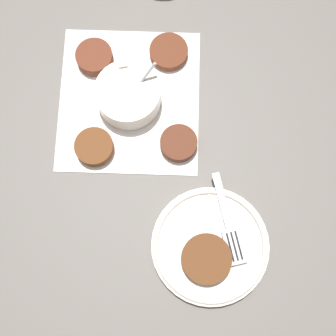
# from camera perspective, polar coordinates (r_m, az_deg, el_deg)

# --- Properties ---
(ground_plane) EXTENTS (4.00, 4.00, 0.00)m
(ground_plane) POSITION_cam_1_polar(r_m,az_deg,el_deg) (0.86, -3.76, 9.75)
(ground_plane) COLOR #605B56
(napkin) EXTENTS (0.31, 0.30, 0.00)m
(napkin) POSITION_cam_1_polar(r_m,az_deg,el_deg) (0.85, -4.75, 8.27)
(napkin) COLOR white
(napkin) RESTS_ON ground_plane
(sauce_bowl) EXTENTS (0.12, 0.11, 0.08)m
(sauce_bowl) POSITION_cam_1_polar(r_m,az_deg,el_deg) (0.83, -4.85, 8.83)
(sauce_bowl) COLOR silver
(sauce_bowl) RESTS_ON napkin
(fritter_0) EXTENTS (0.07, 0.07, 0.02)m
(fritter_0) POSITION_cam_1_polar(r_m,az_deg,el_deg) (0.81, -8.97, 2.53)
(fritter_0) COLOR brown
(fritter_0) RESTS_ON napkin
(fritter_1) EXTENTS (0.07, 0.07, 0.02)m
(fritter_1) POSITION_cam_1_polar(r_m,az_deg,el_deg) (0.87, -8.95, 13.20)
(fritter_1) COLOR brown
(fritter_1) RESTS_ON napkin
(fritter_2) EXTENTS (0.06, 0.06, 0.02)m
(fritter_2) POSITION_cam_1_polar(r_m,az_deg,el_deg) (0.81, 1.31, 3.03)
(fritter_2) COLOR brown
(fritter_2) RESTS_ON napkin
(fritter_3) EXTENTS (0.07, 0.07, 0.02)m
(fritter_3) POSITION_cam_1_polar(r_m,az_deg,el_deg) (0.87, 0.09, 13.97)
(fritter_3) COLOR brown
(fritter_3) RESTS_ON napkin
(serving_plate) EXTENTS (0.19, 0.19, 0.02)m
(serving_plate) POSITION_cam_1_polar(r_m,az_deg,el_deg) (0.78, 5.16, -9.42)
(serving_plate) COLOR silver
(serving_plate) RESTS_ON ground_plane
(fritter_on_plate) EXTENTS (0.08, 0.08, 0.01)m
(fritter_on_plate) POSITION_cam_1_polar(r_m,az_deg,el_deg) (0.76, 4.70, -10.99)
(fritter_on_plate) COLOR brown
(fritter_on_plate) RESTS_ON serving_plate
(fork) EXTENTS (0.15, 0.03, 0.00)m
(fork) POSITION_cam_1_polar(r_m,az_deg,el_deg) (0.77, 7.51, -7.26)
(fork) COLOR silver
(fork) RESTS_ON serving_plate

